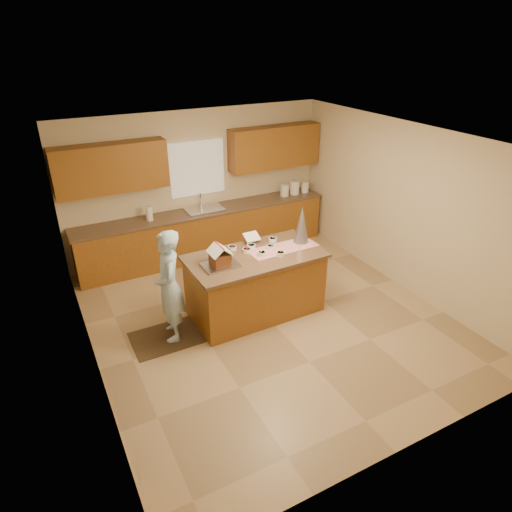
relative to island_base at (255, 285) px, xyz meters
name	(u,v)px	position (x,y,z in m)	size (l,w,h in m)	color
floor	(268,318)	(0.08, -0.25, -0.47)	(5.50, 5.50, 0.00)	tan
ceiling	(270,140)	(0.08, -0.25, 2.23)	(5.50, 5.50, 0.00)	silver
wall_back	(197,184)	(0.08, 2.50, 0.88)	(5.50, 5.50, 0.00)	beige
wall_front	(417,350)	(0.08, -3.00, 0.88)	(5.50, 5.50, 0.00)	beige
wall_left	(81,280)	(-2.42, -0.25, 0.88)	(5.50, 5.50, 0.00)	beige
wall_right	(403,208)	(2.58, -0.25, 0.88)	(5.50, 5.50, 0.00)	beige
stone_accent	(97,322)	(-2.40, -1.05, 0.78)	(2.50, 2.50, 0.00)	gray
window_curtain	(197,168)	(0.08, 2.47, 1.18)	(1.05, 0.03, 1.00)	white
back_counter_base	(206,234)	(0.08, 2.20, -0.03)	(4.80, 0.60, 0.88)	#965E1F
back_counter_top	(205,211)	(0.08, 2.20, 0.43)	(4.85, 0.63, 0.04)	brown
upper_cabinet_left	(111,168)	(-1.47, 2.32, 1.43)	(1.85, 0.35, 0.80)	olive
upper_cabinet_right	(274,147)	(1.63, 2.32, 1.43)	(1.85, 0.35, 0.80)	olive
sink	(205,212)	(0.08, 2.20, 0.42)	(0.70, 0.45, 0.12)	silver
faucet	(201,200)	(0.08, 2.38, 0.59)	(0.03, 0.03, 0.28)	silver
island_base	(255,285)	(0.00, 0.00, 0.00)	(1.93, 0.97, 0.94)	#965E1F
island_top	(255,256)	(0.00, 0.00, 0.49)	(2.02, 1.05, 0.04)	brown
table_runner	(283,248)	(0.48, 0.01, 0.52)	(1.07, 0.39, 0.01)	#A60B1F
baking_tray	(220,265)	(-0.59, -0.06, 0.53)	(0.49, 0.36, 0.03)	silver
cookbook	(252,237)	(0.15, 0.41, 0.61)	(0.24, 0.02, 0.19)	white
tinsel_tree	(302,225)	(0.84, 0.07, 0.81)	(0.24, 0.24, 0.59)	#9FA1AB
rug	(171,336)	(-1.37, -0.01, -0.47)	(1.10, 0.72, 0.01)	black
boy	(169,286)	(-1.32, -0.01, 0.35)	(0.59, 0.39, 1.62)	#A4CAE9
canister_a	(285,190)	(1.82, 2.20, 0.57)	(0.17, 0.17, 0.23)	white
canister_b	(295,187)	(2.06, 2.20, 0.59)	(0.19, 0.19, 0.28)	white
canister_c	(305,187)	(2.31, 2.20, 0.55)	(0.15, 0.15, 0.21)	white
paper_towel	(149,213)	(-0.95, 2.20, 0.58)	(0.12, 0.12, 0.26)	white
gingerbread_house	(220,257)	(-0.59, -0.06, 0.65)	(0.30, 0.31, 0.30)	#5D2F18
candy_bowls	(259,248)	(0.13, 0.12, 0.54)	(0.81, 0.63, 0.06)	#29B362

